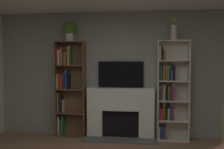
{
  "coord_description": "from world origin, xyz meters",
  "views": [
    {
      "loc": [
        0.41,
        -2.41,
        1.59
      ],
      "look_at": [
        0.0,
        1.06,
        1.38
      ],
      "focal_mm": 39.39,
      "sensor_mm": 36.0,
      "label": 1
    }
  ],
  "objects_px": {
    "vase_with_flowers": "(174,32)",
    "bookshelf_left": "(68,86)",
    "potted_plant": "(70,30)",
    "bookshelf_right": "(169,92)",
    "tv": "(121,74)",
    "fireplace": "(121,112)"
  },
  "relations": [
    {
      "from": "tv",
      "to": "fireplace",
      "type": "bearing_deg",
      "value": -90.0
    },
    {
      "from": "fireplace",
      "to": "vase_with_flowers",
      "type": "distance_m",
      "value": 1.91
    },
    {
      "from": "bookshelf_right",
      "to": "potted_plant",
      "type": "relative_size",
      "value": 4.93
    },
    {
      "from": "bookshelf_right",
      "to": "vase_with_flowers",
      "type": "distance_m",
      "value": 1.17
    },
    {
      "from": "fireplace",
      "to": "bookshelf_left",
      "type": "distance_m",
      "value": 1.22
    },
    {
      "from": "fireplace",
      "to": "potted_plant",
      "type": "bearing_deg",
      "value": -177.64
    },
    {
      "from": "tv",
      "to": "potted_plant",
      "type": "bearing_deg",
      "value": -173.42
    },
    {
      "from": "vase_with_flowers",
      "to": "potted_plant",
      "type": "bearing_deg",
      "value": -179.98
    },
    {
      "from": "vase_with_flowers",
      "to": "bookshelf_left",
      "type": "bearing_deg",
      "value": 178.55
    },
    {
      "from": "bookshelf_left",
      "to": "potted_plant",
      "type": "distance_m",
      "value": 1.16
    },
    {
      "from": "bookshelf_right",
      "to": "tv",
      "type": "bearing_deg",
      "value": 175.41
    },
    {
      "from": "bookshelf_left",
      "to": "bookshelf_right",
      "type": "bearing_deg",
      "value": -0.37
    },
    {
      "from": "bookshelf_left",
      "to": "potted_plant",
      "type": "xyz_separation_m",
      "value": [
        0.07,
        -0.06,
        1.15
      ]
    },
    {
      "from": "bookshelf_right",
      "to": "potted_plant",
      "type": "distance_m",
      "value": 2.36
    },
    {
      "from": "tv",
      "to": "bookshelf_left",
      "type": "relative_size",
      "value": 0.47
    },
    {
      "from": "bookshelf_left",
      "to": "vase_with_flowers",
      "type": "relative_size",
      "value": 4.47
    },
    {
      "from": "fireplace",
      "to": "bookshelf_right",
      "type": "relative_size",
      "value": 0.74
    },
    {
      "from": "fireplace",
      "to": "potted_plant",
      "type": "xyz_separation_m",
      "value": [
        -1.04,
        -0.04,
        1.67
      ]
    },
    {
      "from": "bookshelf_right",
      "to": "vase_with_flowers",
      "type": "relative_size",
      "value": 4.47
    },
    {
      "from": "potted_plant",
      "to": "bookshelf_left",
      "type": "bearing_deg",
      "value": 140.24
    },
    {
      "from": "bookshelf_left",
      "to": "potted_plant",
      "type": "height_order",
      "value": "potted_plant"
    },
    {
      "from": "fireplace",
      "to": "vase_with_flowers",
      "type": "relative_size",
      "value": 3.31
    }
  ]
}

